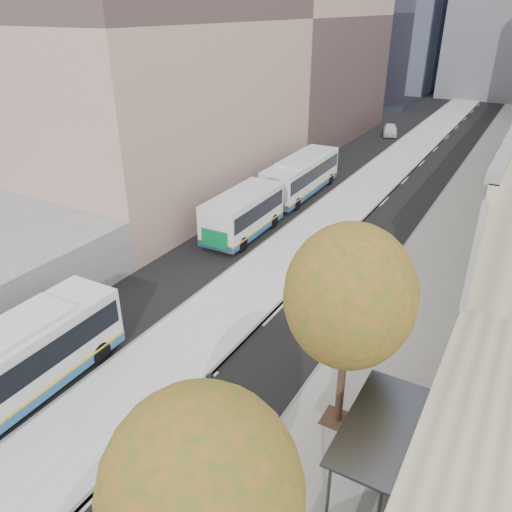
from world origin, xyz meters
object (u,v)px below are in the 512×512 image
Objects in this scene: distant_car at (390,130)px; bus_shelter at (384,437)px; bus_far at (279,190)px; cyclist at (211,405)px.

bus_shelter is at bearing -90.88° from distant_car.
cyclist is at bearing -70.00° from bus_far.
bus_shelter reaches higher than distant_car.
distant_car is (0.26, 27.32, -0.91)m from bus_far.
bus_far is 7.60× the size of cyclist.
cyclist is 0.59× the size of distant_car.
bus_far is at bearing 102.33° from cyclist.
distant_car is at bearing 88.45° from bus_far.
distant_car is at bearing 105.86° from bus_shelter.
bus_shelter is 0.26× the size of bus_far.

